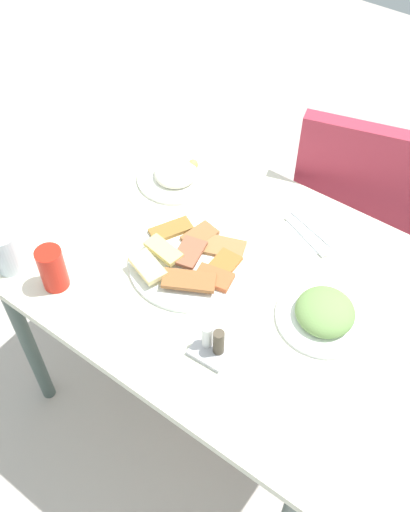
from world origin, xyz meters
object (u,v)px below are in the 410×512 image
object	(u,v)px
salad_plate_greens	(325,313)
soda_can	(52,269)
pide_platter	(191,260)
spoon	(312,228)
paper_napkin	(308,233)
dining_table	(214,284)
condiment_caddy	(213,344)
drinking_glass	(6,252)
dining_chair	(356,207)
fork	(305,236)
salad_plate_rice	(176,175)

from	to	relation	value
salad_plate_greens	soda_can	distance (m)	0.67
pide_platter	soda_can	world-z (taller)	soda_can
spoon	paper_napkin	bearing A→B (deg)	-72.16
dining_table	condiment_caddy	size ratio (longest dim) A/B	11.19
salad_plate_greens	drinking_glass	world-z (taller)	drinking_glass
soda_can	spoon	world-z (taller)	soda_can
pide_platter	salad_plate_greens	world-z (taller)	salad_plate_greens
salad_plate_greens	spoon	bearing A→B (deg)	125.12
salad_plate_greens	pide_platter	bearing A→B (deg)	-172.01
dining_chair	soda_can	world-z (taller)	dining_chair
pide_platter	condiment_caddy	xyz separation A→B (m)	(0.20, -0.18, 0.01)
condiment_caddy	dining_chair	bearing A→B (deg)	90.69
dining_table	pide_platter	distance (m)	0.12
pide_platter	soda_can	xyz separation A→B (m)	(-0.23, -0.26, 0.05)
pide_platter	drinking_glass	xyz separation A→B (m)	(-0.37, -0.29, 0.05)
dining_chair	drinking_glass	distance (m)	1.12
drinking_glass	spoon	xyz separation A→B (m)	(0.56, 0.58, -0.05)
drinking_glass	paper_napkin	xyz separation A→B (m)	(0.56, 0.56, -0.06)
paper_napkin	fork	world-z (taller)	fork
spoon	condiment_caddy	bearing A→B (deg)	-71.36
dining_table	drinking_glass	world-z (taller)	drinking_glass
dining_table	condiment_caddy	bearing A→B (deg)	-55.05
pide_platter	salad_plate_rice	size ratio (longest dim) A/B	1.40
dining_chair	soda_can	xyz separation A→B (m)	(-0.42, -0.91, 0.26)
spoon	dining_table	bearing A→B (deg)	-100.99
salad_plate_greens	condiment_caddy	distance (m)	0.28
soda_can	spoon	size ratio (longest dim) A/B	0.75
salad_plate_rice	dining_chair	bearing A→B (deg)	44.39
dining_table	salad_plate_greens	size ratio (longest dim) A/B	4.52
salad_plate_rice	condiment_caddy	distance (m)	0.60
dining_chair	salad_plate_greens	distance (m)	0.66
dining_table	soda_can	xyz separation A→B (m)	(-0.28, -0.29, 0.15)
pide_platter	salad_plate_greens	size ratio (longest dim) A/B	1.39
spoon	condiment_caddy	xyz separation A→B (m)	(0.01, -0.47, 0.02)
salad_plate_greens	condiment_caddy	xyz separation A→B (m)	(-0.16, -0.23, 0.00)
drinking_glass	paper_napkin	distance (m)	0.80
soda_can	condiment_caddy	xyz separation A→B (m)	(0.43, 0.08, -0.03)
fork	spoon	size ratio (longest dim) A/B	1.03
dining_table	spoon	distance (m)	0.31
soda_can	condiment_caddy	world-z (taller)	soda_can
dining_chair	paper_napkin	size ratio (longest dim) A/B	6.78
salad_plate_greens	dining_table	bearing A→B (deg)	-176.82
salad_plate_rice	fork	world-z (taller)	salad_plate_rice
salad_plate_rice	paper_napkin	distance (m)	0.43
pide_platter	fork	world-z (taller)	pide_platter
soda_can	spoon	distance (m)	0.70
dining_table	drinking_glass	size ratio (longest dim) A/B	8.83
dining_table	fork	bearing A→B (deg)	57.41
fork	pide_platter	bearing A→B (deg)	-104.29
dining_table	condiment_caddy	distance (m)	0.28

